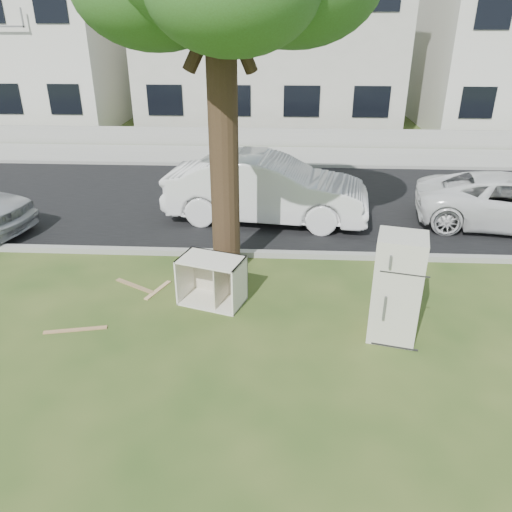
{
  "coord_description": "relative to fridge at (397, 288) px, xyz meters",
  "views": [
    {
      "loc": [
        0.67,
        -7.14,
        4.6
      ],
      "look_at": [
        0.25,
        0.6,
        0.89
      ],
      "focal_mm": 35.0,
      "sensor_mm": 36.0,
      "label": 1
    }
  ],
  "objects": [
    {
      "name": "townhouse_left",
      "position": [
        -14.46,
        17.87,
        2.66
      ],
      "size": [
        10.2,
        8.16,
        7.04
      ],
      "color": "beige",
      "rests_on": "ground"
    },
    {
      "name": "townhouse_center",
      "position": [
        -2.46,
        17.87,
        2.86
      ],
      "size": [
        11.22,
        8.16,
        7.44
      ],
      "color": "beige",
      "rests_on": "ground"
    },
    {
      "name": "plank_c",
      "position": [
        -4.06,
        1.24,
        -0.86
      ],
      "size": [
        0.36,
        0.74,
        0.02
      ],
      "primitive_type": "cube",
      "rotation": [
        0.0,
        0.0,
        1.19
      ],
      "color": "tan",
      "rests_on": "ground"
    },
    {
      "name": "kerb_near",
      "position": [
        -2.46,
        2.82,
        -0.87
      ],
      "size": [
        120.0,
        0.18,
        0.12
      ],
      "primitive_type": "cube",
      "color": "gray",
      "rests_on": "ground"
    },
    {
      "name": "sidewalk",
      "position": [
        -2.46,
        11.37,
        -0.86
      ],
      "size": [
        120.0,
        2.8,
        0.01
      ],
      "primitive_type": "cube",
      "color": "gray",
      "rests_on": "ground"
    },
    {
      "name": "plank_b",
      "position": [
        -4.53,
        1.37,
        -0.86
      ],
      "size": [
        0.86,
        0.56,
        0.02
      ],
      "primitive_type": "cube",
      "rotation": [
        0.0,
        0.0,
        -0.54
      ],
      "color": "#91724B",
      "rests_on": "ground"
    },
    {
      "name": "road",
      "position": [
        -2.46,
        6.37,
        -0.86
      ],
      "size": [
        120.0,
        7.0,
        0.01
      ],
      "primitive_type": "cube",
      "color": "black",
      "rests_on": "ground"
    },
    {
      "name": "kerb_far",
      "position": [
        -2.46,
        9.92,
        -0.87
      ],
      "size": [
        120.0,
        0.18,
        0.12
      ],
      "primitive_type": "cube",
      "color": "gray",
      "rests_on": "ground"
    },
    {
      "name": "ground",
      "position": [
        -2.46,
        0.37,
        -0.87
      ],
      "size": [
        120.0,
        120.0,
        0.0
      ],
      "primitive_type": "plane",
      "color": "#284217"
    },
    {
      "name": "plank_a",
      "position": [
        -5.1,
        -0.14,
        -0.86
      ],
      "size": [
        1.0,
        0.29,
        0.02
      ],
      "primitive_type": "cube",
      "rotation": [
        0.0,
        0.0,
        0.21
      ],
      "color": "#A87B51",
      "rests_on": "ground"
    },
    {
      "name": "fridge",
      "position": [
        0.0,
        0.0,
        0.0
      ],
      "size": [
        0.85,
        0.81,
        1.74
      ],
      "primitive_type": "cube",
      "rotation": [
        0.0,
        0.0,
        -0.23
      ],
      "color": "#B5B2A3",
      "rests_on": "ground"
    },
    {
      "name": "car_center",
      "position": [
        -2.16,
        4.98,
        -0.05
      ],
      "size": [
        5.12,
        2.32,
        1.63
      ],
      "primitive_type": "imported",
      "rotation": [
        0.0,
        0.0,
        1.45
      ],
      "color": "silver",
      "rests_on": "ground"
    },
    {
      "name": "low_wall",
      "position": [
        -2.46,
        12.97,
        -0.52
      ],
      "size": [
        120.0,
        0.15,
        0.7
      ],
      "primitive_type": "cube",
      "color": "gray",
      "rests_on": "ground"
    },
    {
      "name": "cabinet",
      "position": [
        -2.98,
        0.89,
        -0.44
      ],
      "size": [
        1.25,
        0.98,
        0.85
      ],
      "primitive_type": "cube",
      "rotation": [
        0.0,
        0.0,
        -0.31
      ],
      "color": "silver",
      "rests_on": "ground"
    }
  ]
}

